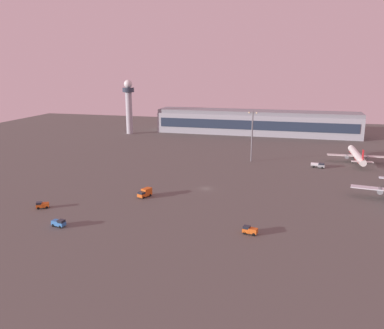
% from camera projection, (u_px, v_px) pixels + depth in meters
% --- Properties ---
extents(ground_plane, '(416.00, 416.00, 0.00)m').
position_uv_depth(ground_plane, '(206.00, 189.00, 157.71)').
color(ground_plane, '#56544F').
extents(terminal_building, '(138.01, 22.40, 16.40)m').
position_uv_depth(terminal_building, '(256.00, 122.00, 280.67)').
color(terminal_building, '#9EA3AD').
rests_on(terminal_building, ground).
extents(control_tower, '(8.00, 8.00, 37.23)m').
position_uv_depth(control_tower, '(129.00, 103.00, 279.18)').
color(control_tower, '#A8A8B2').
rests_on(control_tower, ground).
extents(airplane_mid_apron, '(28.09, 36.11, 9.27)m').
position_uv_depth(airplane_mid_apron, '(357.00, 155.00, 199.56)').
color(airplane_mid_apron, silver).
rests_on(airplane_mid_apron, ground).
extents(catering_truck, '(4.31, 6.12, 3.05)m').
position_uv_depth(catering_truck, '(145.00, 193.00, 147.57)').
color(catering_truck, '#D85919').
rests_on(catering_truck, ground).
extents(baggage_tractor, '(4.40, 2.61, 2.25)m').
position_uv_depth(baggage_tractor, '(59.00, 223.00, 120.37)').
color(baggage_tractor, '#3372BF').
rests_on(baggage_tractor, ground).
extents(cargo_loader, '(4.44, 2.71, 2.25)m').
position_uv_depth(cargo_loader, '(250.00, 230.00, 115.13)').
color(cargo_loader, '#D85919').
rests_on(cargo_loader, ground).
extents(fuel_truck, '(6.49, 2.97, 2.35)m').
position_uv_depth(fuel_truck, '(318.00, 165.00, 189.45)').
color(fuel_truck, gray).
rests_on(fuel_truck, ground).
extents(maintenance_van, '(4.57, 3.74, 2.25)m').
position_uv_depth(maintenance_van, '(42.00, 205.00, 135.82)').
color(maintenance_van, '#D85919').
rests_on(maintenance_van, ground).
extents(apron_light_west, '(4.80, 0.90, 24.98)m').
position_uv_depth(apron_light_west, '(252.00, 133.00, 198.92)').
color(apron_light_west, slate).
rests_on(apron_light_west, ground).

